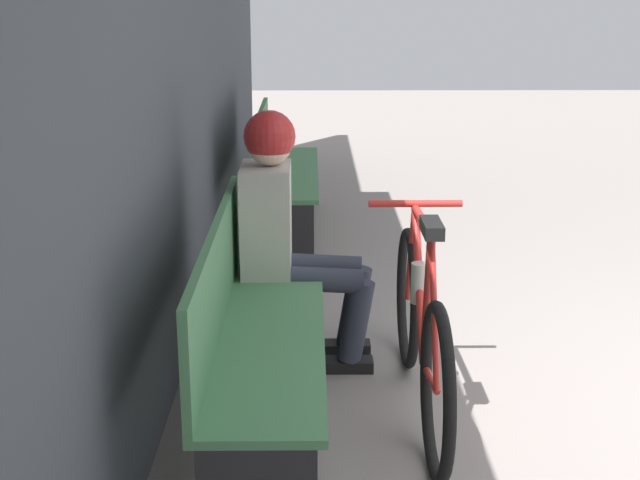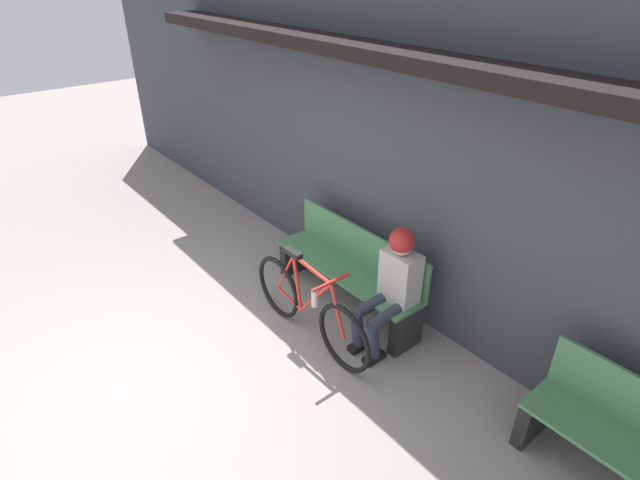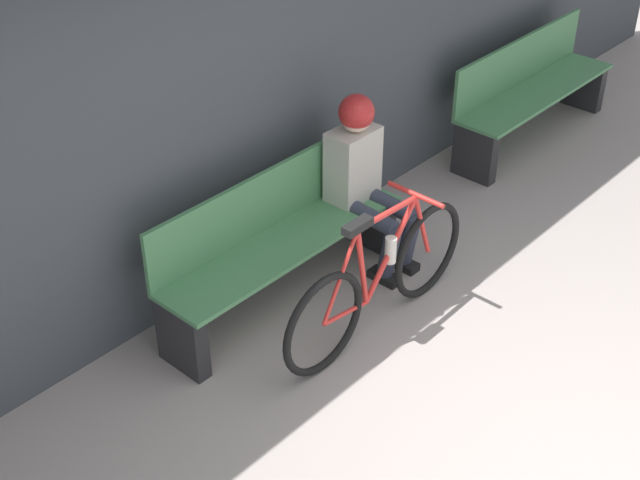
{
  "view_description": "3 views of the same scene",
  "coord_description": "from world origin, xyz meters",
  "px_view_note": "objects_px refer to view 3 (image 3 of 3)",
  "views": [
    {
      "loc": [
        -2.99,
        1.86,
        1.71
      ],
      "look_at": [
        0.3,
        1.82,
        0.77
      ],
      "focal_mm": 50.0,
      "sensor_mm": 36.0,
      "label": 1
    },
    {
      "loc": [
        3.29,
        -0.83,
        3.19
      ],
      "look_at": [
        0.22,
        1.68,
        0.92
      ],
      "focal_mm": 28.0,
      "sensor_mm": 36.0,
      "label": 2
    },
    {
      "loc": [
        -2.99,
        -1.17,
        3.51
      ],
      "look_at": [
        0.22,
        1.74,
        0.58
      ],
      "focal_mm": 50.0,
      "sensor_mm": 36.0,
      "label": 3
    }
  ],
  "objects_px": {
    "person_seated": "(364,170)",
    "park_bench_far": "(530,93)",
    "park_bench_near": "(278,244)",
    "bicycle": "(379,281)"
  },
  "relations": [
    {
      "from": "person_seated",
      "to": "park_bench_far",
      "type": "height_order",
      "value": "person_seated"
    },
    {
      "from": "park_bench_near",
      "to": "person_seated",
      "type": "xyz_separation_m",
      "value": [
        0.68,
        -0.11,
        0.28
      ]
    },
    {
      "from": "park_bench_near",
      "to": "person_seated",
      "type": "height_order",
      "value": "person_seated"
    },
    {
      "from": "bicycle",
      "to": "person_seated",
      "type": "distance_m",
      "value": 0.82
    },
    {
      "from": "person_seated",
      "to": "bicycle",
      "type": "bearing_deg",
      "value": -132.53
    },
    {
      "from": "bicycle",
      "to": "person_seated",
      "type": "relative_size",
      "value": 1.37
    },
    {
      "from": "person_seated",
      "to": "park_bench_far",
      "type": "xyz_separation_m",
      "value": [
        2.29,
        0.11,
        -0.28
      ]
    },
    {
      "from": "park_bench_near",
      "to": "bicycle",
      "type": "bearing_deg",
      "value": -74.98
    },
    {
      "from": "park_bench_near",
      "to": "person_seated",
      "type": "bearing_deg",
      "value": -9.14
    },
    {
      "from": "park_bench_near",
      "to": "bicycle",
      "type": "height_order",
      "value": "bicycle"
    }
  ]
}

